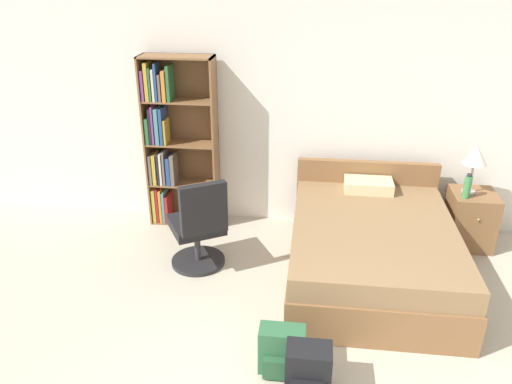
% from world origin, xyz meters
% --- Properties ---
extents(wall_back, '(9.00, 0.06, 2.60)m').
position_xyz_m(wall_back, '(0.00, 3.23, 1.30)').
color(wall_back, white).
rests_on(wall_back, ground_plane).
extents(bookshelf, '(0.78, 0.30, 1.92)m').
position_xyz_m(bookshelf, '(-1.81, 3.01, 0.96)').
color(bookshelf, brown).
rests_on(bookshelf, ground_plane).
extents(bed, '(1.52, 2.02, 0.84)m').
position_xyz_m(bed, '(0.35, 2.14, 0.30)').
color(bed, brown).
rests_on(bed, ground_plane).
extents(office_chair, '(0.68, 0.72, 0.99)m').
position_xyz_m(office_chair, '(-1.31, 2.06, 0.44)').
color(office_chair, '#232326').
rests_on(office_chair, ground_plane).
extents(nightstand, '(0.45, 0.49, 0.61)m').
position_xyz_m(nightstand, '(1.45, 2.86, 0.30)').
color(nightstand, brown).
rests_on(nightstand, ground_plane).
extents(table_lamp, '(0.25, 0.25, 0.51)m').
position_xyz_m(table_lamp, '(1.38, 2.87, 1.01)').
color(table_lamp, '#B2B2B7').
rests_on(table_lamp, nightstand).
extents(water_bottle, '(0.07, 0.07, 0.26)m').
position_xyz_m(water_bottle, '(1.32, 2.74, 0.73)').
color(water_bottle, '#3F8C4C').
rests_on(water_bottle, nightstand).
extents(backpack_black, '(0.32, 0.29, 0.37)m').
position_xyz_m(backpack_black, '(-0.20, 0.59, 0.18)').
color(backpack_black, black).
rests_on(backpack_black, ground_plane).
extents(backpack_green, '(0.34, 0.24, 0.37)m').
position_xyz_m(backpack_green, '(-0.40, 0.77, 0.18)').
color(backpack_green, '#2D603D').
rests_on(backpack_green, ground_plane).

